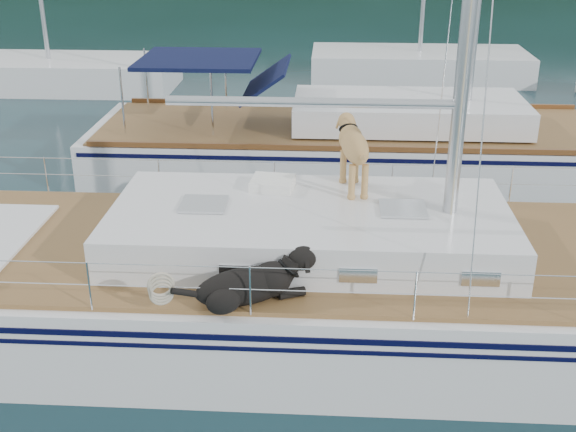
{
  "coord_description": "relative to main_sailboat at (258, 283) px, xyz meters",
  "views": [
    {
      "loc": [
        1.03,
        -8.67,
        5.42
      ],
      "look_at": [
        0.5,
        0.2,
        1.6
      ],
      "focal_mm": 45.0,
      "sensor_mm": 36.0,
      "label": 1
    }
  ],
  "objects": [
    {
      "name": "neighbor_sailboat",
      "position": [
        1.49,
        6.25,
        -0.05
      ],
      "size": [
        11.0,
        3.5,
        13.3
      ],
      "color": "white",
      "rests_on": "ground"
    },
    {
      "name": "main_sailboat",
      "position": [
        0.0,
        0.0,
        0.0
      ],
      "size": [
        12.0,
        3.95,
        14.01
      ],
      "color": "white",
      "rests_on": "ground"
    },
    {
      "name": "ground",
      "position": [
        -0.1,
        0.0,
        -0.68
      ],
      "size": [
        120.0,
        120.0,
        0.0
      ],
      "primitive_type": "plane",
      "color": "black",
      "rests_on": "ground"
    },
    {
      "name": "bg_boat_center",
      "position": [
        3.9,
        16.0,
        -0.23
      ],
      "size": [
        7.2,
        3.0,
        11.65
      ],
      "color": "white",
      "rests_on": "ground"
    },
    {
      "name": "bg_boat_west",
      "position": [
        -8.1,
        14.0,
        -0.23
      ],
      "size": [
        8.0,
        3.0,
        11.65
      ],
      "color": "white",
      "rests_on": "ground"
    }
  ]
}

